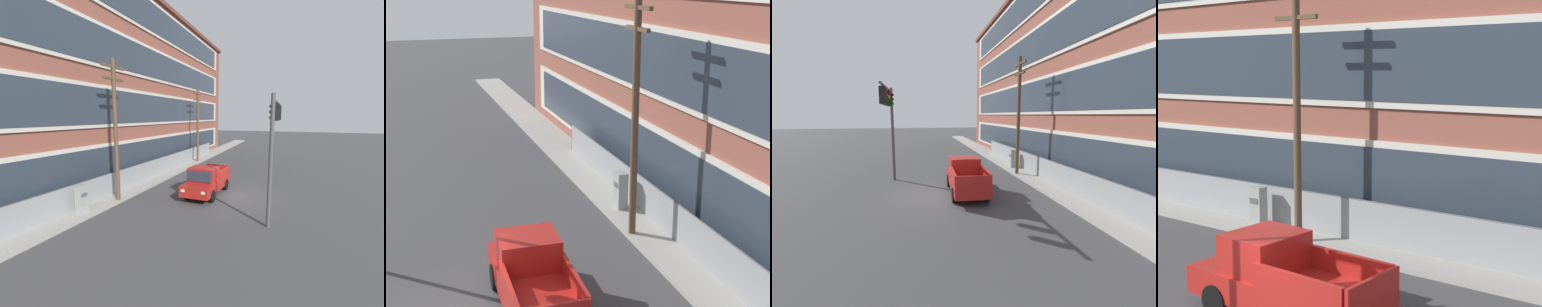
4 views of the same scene
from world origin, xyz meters
The scene contains 6 objects.
sidewalk_building_side centered at (0.00, 7.66, 0.08)m, with size 80.00×2.15×0.16m, color #9E9B93.
brick_mill_building centered at (-0.14, 12.82, 8.08)m, with size 52.40×8.77×16.12m.
chain_link_fence centered at (1.77, 8.01, 0.83)m, with size 33.84×0.06×1.63m.
pickup_truck_red centered at (-0.37, 2.10, 0.96)m, with size 5.27×2.14×2.05m.
utility_pole_near_corner centered at (-4.00, 6.80, 4.81)m, with size 2.06×0.26×8.83m.
electrical_cabinet centered at (-6.48, 7.35, 0.84)m, with size 0.58×0.44×1.67m.
Camera 4 is at (8.89, -7.82, 5.99)m, focal length 55.00 mm.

